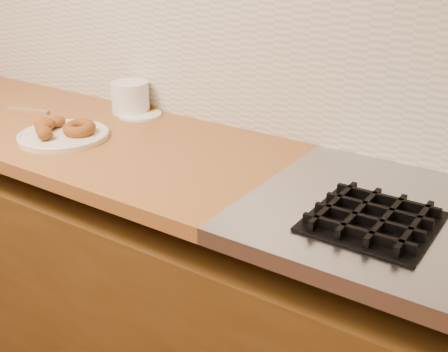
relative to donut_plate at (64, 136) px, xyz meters
The scene contains 9 objects.
base_cabinet 0.55m from the donut_plate, 27.57° to the left, with size 3.60×0.60×0.77m, color #513514.
backsplash 0.51m from the donut_plate, 66.51° to the left, with size 3.60×0.02×0.60m, color beige.
donut_plate is the anchor object (origin of this frame).
ring_donut 0.06m from the donut_plate, 31.63° to the left, with size 0.10×0.10×0.03m, color brown.
fried_dough_chunks 0.06m from the donut_plate, 154.79° to the right, with size 0.12×0.16×0.04m.
plastic_tub 0.31m from the donut_plate, 91.18° to the left, with size 0.13×0.13×0.11m, color silver.
tub_lid 0.30m from the donut_plate, 81.75° to the left, with size 0.15×0.15×0.01m, color white.
brass_jar_lid 0.34m from the donut_plate, 85.59° to the left, with size 0.08×0.08×0.01m, color #BE721A.
wooden_utensil 0.32m from the donut_plate, 160.82° to the left, with size 0.16×0.02×0.01m, color olive.
Camera 1 is at (1.13, 0.55, 1.48)m, focal length 45.00 mm.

